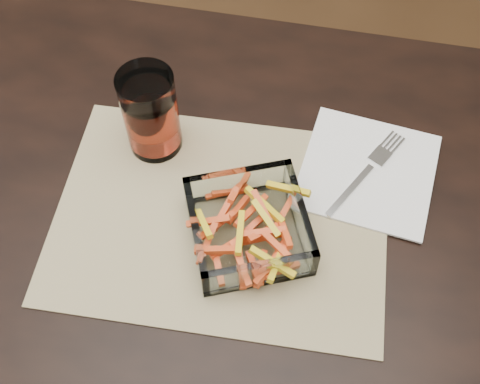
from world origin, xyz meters
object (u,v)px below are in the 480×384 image
tumbler (151,115)px  fork (367,171)px  dining_table (218,281)px  glass_bowl (248,228)px

tumbler → fork: tumbler is taller
tumbler → fork: size_ratio=0.83×
dining_table → glass_bowl: glass_bowl is taller
dining_table → fork: (0.18, 0.17, 0.10)m
glass_bowl → tumbler: size_ratio=1.42×
glass_bowl → dining_table: bearing=-137.9°
fork → glass_bowl: bearing=-108.7°
glass_bowl → fork: glass_bowl is taller
dining_table → tumbler: tumbler is taller
dining_table → glass_bowl: size_ratio=8.31×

